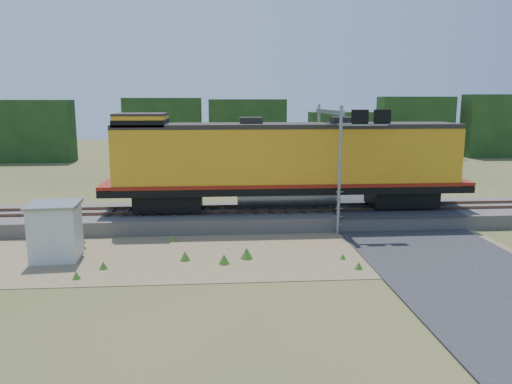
{
  "coord_description": "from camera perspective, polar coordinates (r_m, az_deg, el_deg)",
  "views": [
    {
      "loc": [
        -2.94,
        -21.91,
        7.03
      ],
      "look_at": [
        -1.02,
        3.0,
        2.4
      ],
      "focal_mm": 35.0,
      "sensor_mm": 36.0,
      "label": 1
    }
  ],
  "objects": [
    {
      "name": "dirt_shoulder",
      "position": [
        23.5,
        -1.93,
        -6.88
      ],
      "size": [
        26.0,
        8.0,
        0.03
      ],
      "primitive_type": "cube",
      "color": "#8C7754",
      "rests_on": "ground"
    },
    {
      "name": "locomotive",
      "position": [
        28.35,
        3.0,
        3.54
      ],
      "size": [
        20.73,
        3.16,
        5.35
      ],
      "color": "black",
      "rests_on": "rails"
    },
    {
      "name": "weed_clumps",
      "position": [
        23.11,
        -5.63,
        -7.26
      ],
      "size": [
        15.0,
        6.2,
        0.56
      ],
      "primitive_type": null,
      "color": "#37691E",
      "rests_on": "ground"
    },
    {
      "name": "road",
      "position": [
        25.69,
        18.64,
        -5.74
      ],
      "size": [
        7.0,
        66.0,
        0.86
      ],
      "color": "#38383A",
      "rests_on": "ground"
    },
    {
      "name": "tree_line_north",
      "position": [
        60.11,
        -1.61,
        6.72
      ],
      "size": [
        130.0,
        3.0,
        6.5
      ],
      "color": "#193814",
      "rests_on": "ground"
    },
    {
      "name": "ground",
      "position": [
        23.19,
        3.11,
        -7.16
      ],
      "size": [
        140.0,
        140.0,
        0.0
      ],
      "primitive_type": "plane",
      "color": "#475123",
      "rests_on": "ground"
    },
    {
      "name": "shed",
      "position": [
        23.92,
        -21.93,
        -4.15
      ],
      "size": [
        2.32,
        2.32,
        2.56
      ],
      "rotation": [
        0.0,
        0.0,
        0.08
      ],
      "color": "silver",
      "rests_on": "ground"
    },
    {
      "name": "signal_gantry",
      "position": [
        28.11,
        9.26,
        6.41
      ],
      "size": [
        2.68,
        6.2,
        6.76
      ],
      "color": "gray",
      "rests_on": "ground"
    },
    {
      "name": "ballast",
      "position": [
        28.83,
        1.56,
        -2.8
      ],
      "size": [
        70.0,
        5.0,
        0.8
      ],
      "primitive_type": "cube",
      "color": "slate",
      "rests_on": "ground"
    },
    {
      "name": "rails",
      "position": [
        28.73,
        1.57,
        -1.87
      ],
      "size": [
        70.0,
        1.54,
        0.16
      ],
      "color": "brown",
      "rests_on": "ballast"
    }
  ]
}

